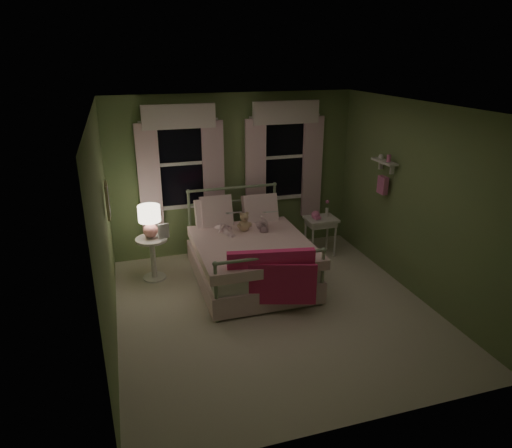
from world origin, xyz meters
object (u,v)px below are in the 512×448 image
object	(u,v)px
nightstand_left	(153,253)
nightstand_right	(321,224)
bed	(249,256)
teddy_bear	(244,223)
child_right	(259,211)
table_lamp	(150,218)
child_left	(223,212)

from	to	relation	value
nightstand_left	nightstand_right	xyz separation A→B (m)	(2.72, 0.08, 0.13)
bed	nightstand_left	size ratio (longest dim) A/B	3.13
teddy_bear	child_right	bearing A→B (deg)	29.50
nightstand_left	nightstand_right	bearing A→B (deg)	1.63
bed	nightstand_left	distance (m)	1.42
bed	table_lamp	distance (m)	1.53
teddy_bear	nightstand_left	xyz separation A→B (m)	(-1.35, 0.16, -0.37)
table_lamp	child_left	bearing A→B (deg)	-0.08
child_left	teddy_bear	world-z (taller)	child_left
nightstand_left	child_right	bearing A→B (deg)	-0.06
child_left	teddy_bear	distance (m)	0.36
teddy_bear	table_lamp	size ratio (longest dim) A/B	0.64
child_left	child_right	size ratio (longest dim) A/B	1.11
teddy_bear	nightstand_right	distance (m)	1.41
bed	child_left	xyz separation A→B (m)	(-0.27, 0.43, 0.57)
child_left	table_lamp	bearing A→B (deg)	-7.46
child_left	child_right	distance (m)	0.56
child_left	nightstand_right	xyz separation A→B (m)	(1.65, 0.08, -0.39)
nightstand_left	child_left	bearing A→B (deg)	-0.08
child_right	table_lamp	world-z (taller)	child_right
child_right	teddy_bear	world-z (taller)	child_right
teddy_bear	table_lamp	bearing A→B (deg)	173.26
child_right	child_left	bearing A→B (deg)	4.71
bed	child_right	distance (m)	0.74
child_left	nightstand_right	world-z (taller)	child_left
child_left	child_right	world-z (taller)	child_left
child_right	teddy_bear	bearing A→B (deg)	34.21
nightstand_left	nightstand_right	world-z (taller)	same
child_left	teddy_bear	size ratio (longest dim) A/B	2.42
bed	child_right	size ratio (longest dim) A/B	3.03
nightstand_right	child_left	bearing A→B (deg)	-177.25
teddy_bear	nightstand_right	world-z (taller)	teddy_bear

